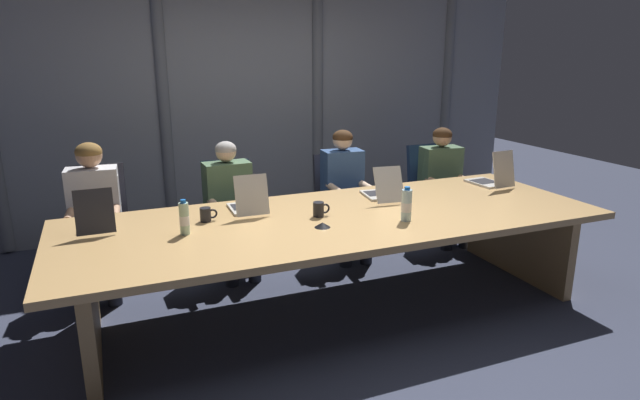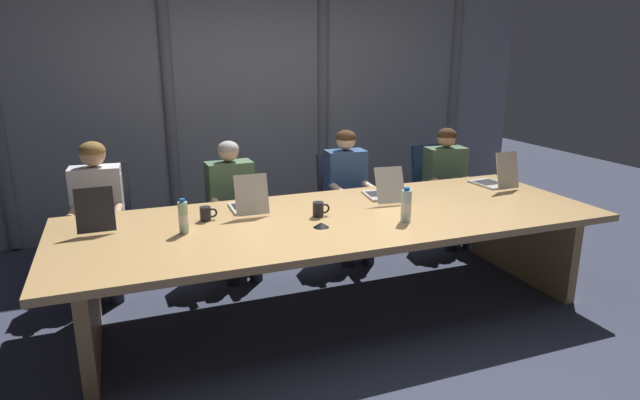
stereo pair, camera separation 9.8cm
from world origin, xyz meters
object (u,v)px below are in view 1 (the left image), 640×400
at_px(person_left_end, 94,209).
at_px(conference_mic_left_side, 322,225).
at_px(laptop_center, 382,192).
at_px(coffee_mug_far, 206,214).
at_px(office_chair_left_mid, 229,227).
at_px(office_chair_right_mid, 433,202).
at_px(laptop_right_mid, 491,178).
at_px(person_center, 345,186).
at_px(office_chair_left_end, 102,241).
at_px(water_bottle_secondary, 407,205).
at_px(water_bottle_primary, 184,219).
at_px(laptop_left_end, 96,221).
at_px(person_left_mid, 231,200).
at_px(office_chair_center, 341,214).
at_px(person_right_mid, 444,177).
at_px(laptop_left_mid, 248,204).
at_px(coffee_mug_near, 319,209).

bearing_deg(person_left_end, conference_mic_left_side, 54.53).
bearing_deg(laptop_center, coffee_mug_far, 99.99).
relative_size(office_chair_left_mid, office_chair_right_mid, 1.00).
bearing_deg(laptop_right_mid, coffee_mug_far, 87.58).
relative_size(person_center, conference_mic_left_side, 10.80).
bearing_deg(conference_mic_left_side, office_chair_left_end, 136.45).
bearing_deg(coffee_mug_far, office_chair_right_mid, 19.65).
xyz_separation_m(office_chair_right_mid, water_bottle_secondary, (-1.22, -1.43, 0.49)).
xyz_separation_m(laptop_center, water_bottle_primary, (-1.63, -0.29, 0.05)).
height_order(laptop_left_end, laptop_center, laptop_left_end).
xyz_separation_m(office_chair_left_end, person_left_mid, (1.06, -0.16, 0.28)).
xyz_separation_m(office_chair_right_mid, person_center, (-1.10, -0.16, 0.32)).
distance_m(office_chair_right_mid, person_center, 1.15).
distance_m(office_chair_left_mid, office_chair_center, 1.10).
bearing_deg(water_bottle_secondary, person_right_mid, 46.15).
xyz_separation_m(laptop_center, office_chair_center, (0.02, 0.83, -0.43)).
bearing_deg(laptop_center, water_bottle_primary, 107.49).
xyz_separation_m(office_chair_center, office_chair_right_mid, (1.07, 0.00, 0.01)).
height_order(office_chair_left_end, coffee_mug_far, office_chair_left_end).
xyz_separation_m(person_left_end, coffee_mug_far, (0.74, -0.75, 0.09)).
height_order(person_center, water_bottle_secondary, person_center).
distance_m(person_right_mid, water_bottle_secondary, 1.77).
height_order(office_chair_left_end, conference_mic_left_side, office_chair_left_end).
height_order(laptop_left_end, office_chair_left_mid, laptop_left_end).
bearing_deg(person_right_mid, laptop_left_mid, -68.83).
bearing_deg(person_right_mid, office_chair_left_mid, -88.90).
distance_m(laptop_left_mid, coffee_mug_near, 0.55).
bearing_deg(water_bottle_primary, person_left_mid, 61.34).
distance_m(person_left_end, conference_mic_left_side, 1.87).
height_order(laptop_center, person_center, person_center).
bearing_deg(office_chair_center, person_center, -5.52).
bearing_deg(office_chair_left_end, water_bottle_primary, 29.19).
distance_m(laptop_center, water_bottle_primary, 1.65).
height_order(office_chair_right_mid, water_bottle_primary, water_bottle_primary).
height_order(office_chair_left_mid, coffee_mug_near, office_chair_left_mid).
relative_size(office_chair_left_end, office_chair_right_mid, 1.04).
bearing_deg(office_chair_left_mid, laptop_left_mid, 6.72).
bearing_deg(person_left_end, water_bottle_secondary, 62.11).
xyz_separation_m(office_chair_right_mid, person_left_end, (-3.27, -0.15, 0.34)).
height_order(office_chair_right_mid, coffee_mug_far, office_chair_right_mid).
xyz_separation_m(office_chair_center, person_left_mid, (-1.12, -0.16, 0.30)).
xyz_separation_m(office_chair_left_end, conference_mic_left_side, (1.42, -1.35, 0.38)).
distance_m(office_chair_right_mid, water_bottle_secondary, 1.94).
distance_m(laptop_left_end, office_chair_left_mid, 1.41).
bearing_deg(coffee_mug_far, water_bottle_secondary, -21.86).
bearing_deg(person_right_mid, laptop_left_end, -73.70).
height_order(water_bottle_primary, conference_mic_left_side, water_bottle_primary).
distance_m(water_bottle_secondary, coffee_mug_far, 1.42).
xyz_separation_m(laptop_left_mid, office_chair_left_mid, (0.02, 0.79, -0.43)).
xyz_separation_m(laptop_left_mid, person_right_mid, (2.20, 0.63, -0.13)).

